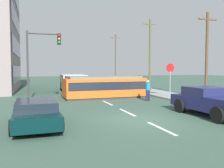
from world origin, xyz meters
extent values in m
plane|color=#365043|center=(0.00, 10.00, 0.00)|extent=(120.00, 120.00, 0.00)
cube|color=gray|center=(6.80, 6.00, 0.07)|extent=(3.20, 36.00, 0.14)
cube|color=silver|center=(0.00, -2.00, 0.01)|extent=(0.16, 2.40, 0.01)
cube|color=silver|center=(0.00, 2.00, 0.01)|extent=(0.16, 2.40, 0.01)
cube|color=silver|center=(0.00, 6.00, 0.01)|extent=(0.16, 2.40, 0.01)
cube|color=silver|center=(0.00, 15.25, 0.01)|extent=(0.16, 2.40, 0.01)
cube|color=silver|center=(0.00, 21.25, 0.01)|extent=(0.16, 2.40, 0.01)
cube|color=#2D3847|center=(-7.15, 20.86, 1.92)|extent=(0.06, 13.77, 1.92)
cube|color=#2D3847|center=(-7.15, 20.86, 5.12)|extent=(0.06, 13.77, 1.92)
cube|color=#2D3847|center=(-7.15, 20.86, 8.32)|extent=(0.06, 13.77, 1.92)
cube|color=#E7581B|center=(0.73, 9.25, 0.93)|extent=(7.17, 2.72, 1.56)
cube|color=#2D2D2D|center=(0.73, 9.25, 0.07)|extent=(7.02, 2.59, 0.15)
cube|color=#636558|center=(0.73, 9.25, 1.81)|extent=(6.44, 2.32, 0.20)
cube|color=#1E232D|center=(0.73, 9.25, 1.12)|extent=(6.88, 2.75, 0.69)
cube|color=#A6B7C4|center=(-1.06, 15.84, 1.10)|extent=(2.67, 5.11, 1.59)
cube|color=black|center=(-1.14, 13.38, 1.34)|extent=(2.25, 0.20, 0.96)
cube|color=black|center=(-1.06, 15.84, 1.38)|extent=(2.68, 4.36, 0.64)
cylinder|color=black|center=(-1.11, 14.23, 0.45)|extent=(2.58, 0.99, 0.90)
cylinder|color=black|center=(-1.00, 17.45, 0.45)|extent=(2.58, 0.99, 0.90)
cylinder|color=#1C203D|center=(3.32, 6.15, 0.42)|extent=(0.16, 0.16, 0.85)
cylinder|color=#1C203D|center=(3.52, 6.15, 0.42)|extent=(0.16, 0.16, 0.85)
cylinder|color=#1977BB|center=(3.42, 6.15, 1.15)|extent=(0.36, 0.36, 0.60)
sphere|color=tan|center=(3.42, 6.15, 1.56)|extent=(0.22, 0.22, 0.22)
cube|color=brown|center=(3.64, 6.20, 0.95)|extent=(0.10, 0.20, 0.24)
cube|color=navy|center=(4.00, -0.45, 0.68)|extent=(2.13, 5.05, 0.65)
cube|color=#1C224B|center=(3.99, 0.10, 1.27)|extent=(1.95, 1.95, 0.55)
cylinder|color=black|center=(2.96, 1.02, 0.40)|extent=(0.30, 0.81, 0.80)
cylinder|color=black|center=(4.96, 1.07, 0.40)|extent=(0.30, 0.81, 0.80)
cylinder|color=black|center=(3.04, -1.98, 0.40)|extent=(0.30, 0.81, 0.80)
cube|color=black|center=(-5.11, 0.09, 0.52)|extent=(1.91, 4.58, 0.55)
cube|color=black|center=(-5.11, -0.06, 0.99)|extent=(1.73, 2.53, 0.40)
cylinder|color=black|center=(-6.05, 1.44, 0.32)|extent=(0.23, 0.64, 0.64)
cylinder|color=black|center=(-4.21, 1.47, 0.32)|extent=(0.23, 0.64, 0.64)
cylinder|color=black|center=(-6.00, -1.30, 0.32)|extent=(0.23, 0.64, 0.64)
cylinder|color=black|center=(-4.17, -1.26, 0.32)|extent=(0.23, 0.64, 0.64)
cylinder|color=gray|center=(6.07, 7.22, 1.24)|extent=(0.07, 0.07, 2.20)
cylinder|color=red|center=(6.07, 7.22, 2.64)|extent=(0.76, 0.04, 0.76)
cylinder|color=#333333|center=(-5.62, 7.73, 2.68)|extent=(0.14, 0.14, 5.36)
cylinder|color=#333333|center=(-4.47, 7.73, 5.16)|extent=(2.30, 0.10, 0.10)
cube|color=black|center=(-3.31, 7.73, 4.81)|extent=(0.28, 0.24, 0.84)
sphere|color=red|center=(-3.31, 7.60, 5.06)|extent=(0.16, 0.16, 0.16)
sphere|color=gold|center=(-3.31, 7.60, 4.81)|extent=(0.16, 0.16, 0.16)
sphere|color=green|center=(-3.31, 7.60, 4.56)|extent=(0.16, 0.16, 0.16)
cylinder|color=brown|center=(9.04, 6.25, 3.69)|extent=(0.24, 0.24, 7.38)
cube|color=brown|center=(9.04, 6.25, 6.78)|extent=(1.80, 0.12, 0.12)
cylinder|color=#505026|center=(9.12, 17.15, 4.43)|extent=(0.24, 0.24, 8.85)
cube|color=#505026|center=(9.12, 17.15, 8.25)|extent=(1.80, 0.12, 0.12)
cylinder|color=#51433A|center=(8.76, 29.94, 4.34)|extent=(0.24, 0.24, 8.68)
cube|color=#51433A|center=(8.76, 29.94, 8.08)|extent=(1.80, 0.12, 0.12)
camera|label=1|loc=(-5.15, -11.06, 2.58)|focal=38.53mm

